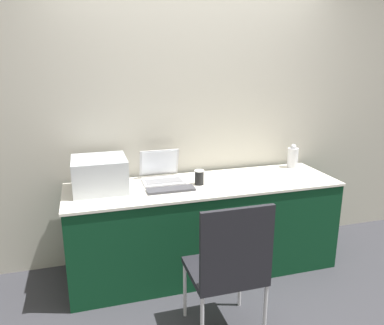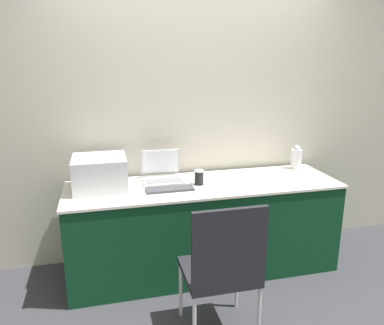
{
  "view_description": "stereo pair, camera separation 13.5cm",
  "coord_description": "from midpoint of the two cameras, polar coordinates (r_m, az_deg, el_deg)",
  "views": [
    {
      "loc": [
        -0.93,
        -2.47,
        1.78
      ],
      "look_at": [
        -0.1,
        0.36,
        0.96
      ],
      "focal_mm": 35.0,
      "sensor_mm": 36.0,
      "label": 1
    },
    {
      "loc": [
        -0.8,
        -2.5,
        1.78
      ],
      "look_at": [
        -0.1,
        0.36,
        0.96
      ],
      "focal_mm": 35.0,
      "sensor_mm": 36.0,
      "label": 2
    }
  ],
  "objects": [
    {
      "name": "ground_plane",
      "position": [
        3.18,
        4.67,
        -18.62
      ],
      "size": [
        14.0,
        14.0,
        0.0
      ],
      "primitive_type": "plane",
      "color": "#333338"
    },
    {
      "name": "wall_back",
      "position": [
        3.36,
        1.23,
        7.31
      ],
      "size": [
        8.0,
        0.05,
        2.6
      ],
      "color": "#B7B2A3",
      "rests_on": "ground_plane"
    },
    {
      "name": "table",
      "position": [
        3.25,
        3.01,
        -9.79
      ],
      "size": [
        2.26,
        0.67,
        0.78
      ],
      "color": "#0C381E",
      "rests_on": "ground_plane"
    },
    {
      "name": "printer",
      "position": [
        3.02,
        -12.63,
        -1.39
      ],
      "size": [
        0.41,
        0.39,
        0.26
      ],
      "color": "#B2B7BC",
      "rests_on": "table"
    },
    {
      "name": "laptop_left",
      "position": [
        3.18,
        -3.33,
        -1.74
      ],
      "size": [
        0.34,
        0.32,
        0.25
      ],
      "color": "#B7B7BC",
      "rests_on": "table"
    },
    {
      "name": "external_keyboard",
      "position": [
        2.94,
        -2.1,
        -4.09
      ],
      "size": [
        0.38,
        0.12,
        0.02
      ],
      "color": "#3D3D42",
      "rests_on": "table"
    },
    {
      "name": "coffee_cup",
      "position": [
        3.06,
        2.35,
        -2.29
      ],
      "size": [
        0.08,
        0.08,
        0.12
      ],
      "color": "black",
      "rests_on": "table"
    },
    {
      "name": "metal_pitcher",
      "position": [
        3.65,
        16.62,
        0.65
      ],
      "size": [
        0.1,
        0.1,
        0.22
      ],
      "color": "silver",
      "rests_on": "table"
    },
    {
      "name": "chair",
      "position": [
        2.42,
        6.37,
        -15.17
      ],
      "size": [
        0.46,
        0.43,
        0.96
      ],
      "color": "black",
      "rests_on": "ground_plane"
    }
  ]
}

